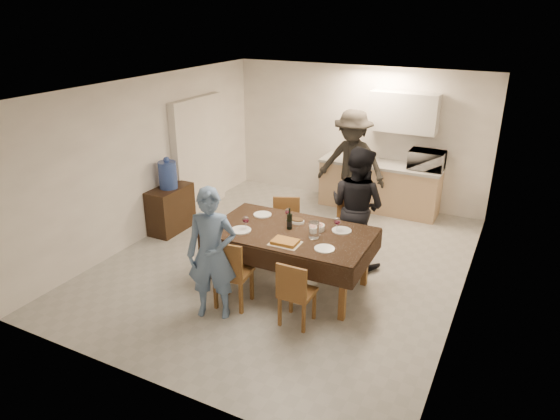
# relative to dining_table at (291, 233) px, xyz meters

# --- Properties ---
(floor) EXTENTS (5.00, 6.00, 0.02)m
(floor) POSITION_rel_dining_table_xyz_m (-0.35, 0.61, -0.79)
(floor) COLOR #A4A4A0
(floor) RESTS_ON ground
(ceiling) EXTENTS (5.00, 6.00, 0.02)m
(ceiling) POSITION_rel_dining_table_xyz_m (-0.35, 0.61, 1.81)
(ceiling) COLOR white
(ceiling) RESTS_ON wall_back
(wall_back) EXTENTS (5.00, 0.02, 2.60)m
(wall_back) POSITION_rel_dining_table_xyz_m (-0.35, 3.61, 0.51)
(wall_back) COLOR white
(wall_back) RESTS_ON floor
(wall_front) EXTENTS (5.00, 0.02, 2.60)m
(wall_front) POSITION_rel_dining_table_xyz_m (-0.35, -2.39, 0.51)
(wall_front) COLOR white
(wall_front) RESTS_ON floor
(wall_left) EXTENTS (0.02, 6.00, 2.60)m
(wall_left) POSITION_rel_dining_table_xyz_m (-2.85, 0.61, 0.51)
(wall_left) COLOR white
(wall_left) RESTS_ON floor
(wall_right) EXTENTS (0.02, 6.00, 2.60)m
(wall_right) POSITION_rel_dining_table_xyz_m (2.15, 0.61, 0.51)
(wall_right) COLOR white
(wall_right) RESTS_ON floor
(stub_partition) EXTENTS (0.15, 1.40, 2.10)m
(stub_partition) POSITION_rel_dining_table_xyz_m (-2.77, 1.81, 0.26)
(stub_partition) COLOR silver
(stub_partition) RESTS_ON floor
(kitchen_base_cabinet) EXTENTS (2.20, 0.60, 0.86)m
(kitchen_base_cabinet) POSITION_rel_dining_table_xyz_m (0.25, 3.29, -0.36)
(kitchen_base_cabinet) COLOR tan
(kitchen_base_cabinet) RESTS_ON floor
(kitchen_worktop) EXTENTS (2.24, 0.64, 0.05)m
(kitchen_worktop) POSITION_rel_dining_table_xyz_m (0.25, 3.29, 0.09)
(kitchen_worktop) COLOR #A09F9B
(kitchen_worktop) RESTS_ON kitchen_base_cabinet
(upper_cabinet) EXTENTS (1.20, 0.34, 0.70)m
(upper_cabinet) POSITION_rel_dining_table_xyz_m (0.55, 3.43, 1.06)
(upper_cabinet) COLOR silver
(upper_cabinet) RESTS_ON wall_back
(dining_table) EXTENTS (2.15, 1.28, 0.83)m
(dining_table) POSITION_rel_dining_table_xyz_m (0.00, 0.00, 0.00)
(dining_table) COLOR black
(dining_table) RESTS_ON floor
(chair_near_left) EXTENTS (0.48, 0.49, 0.51)m
(chair_near_left) POSITION_rel_dining_table_xyz_m (-0.45, -0.84, -0.21)
(chair_near_left) COLOR brown
(chair_near_left) RESTS_ON floor
(chair_near_right) EXTENTS (0.39, 0.39, 0.46)m
(chair_near_right) POSITION_rel_dining_table_xyz_m (0.45, -0.83, -0.27)
(chair_near_right) COLOR brown
(chair_near_right) RESTS_ON floor
(chair_far_left) EXTENTS (0.54, 0.56, 0.49)m
(chair_far_left) POSITION_rel_dining_table_xyz_m (-0.45, 0.66, -0.24)
(chair_far_left) COLOR brown
(chair_far_left) RESTS_ON floor
(chair_far_right) EXTENTS (0.57, 0.57, 0.56)m
(chair_far_right) POSITION_rel_dining_table_xyz_m (0.45, 0.65, -0.16)
(chair_far_right) COLOR brown
(chair_far_right) RESTS_ON floor
(console) EXTENTS (0.42, 0.83, 0.77)m
(console) POSITION_rel_dining_table_xyz_m (-2.63, 0.73, -0.41)
(console) COLOR black
(console) RESTS_ON floor
(water_jug) EXTENTS (0.30, 0.30, 0.45)m
(water_jug) POSITION_rel_dining_table_xyz_m (-2.63, 0.73, 0.21)
(water_jug) COLOR #3653A9
(water_jug) RESTS_ON console
(wine_bottle) EXTENTS (0.07, 0.07, 0.30)m
(wine_bottle) POSITION_rel_dining_table_xyz_m (-0.05, 0.05, 0.19)
(wine_bottle) COLOR black
(wine_bottle) RESTS_ON dining_table
(water_pitcher) EXTENTS (0.14, 0.14, 0.21)m
(water_pitcher) POSITION_rel_dining_table_xyz_m (0.35, -0.05, 0.14)
(water_pitcher) COLOR white
(water_pitcher) RESTS_ON dining_table
(savoury_tart) EXTENTS (0.38, 0.29, 0.05)m
(savoury_tart) POSITION_rel_dining_table_xyz_m (0.10, -0.38, 0.06)
(savoury_tart) COLOR #AC7832
(savoury_tart) RESTS_ON dining_table
(salad_bowl) EXTENTS (0.19, 0.19, 0.08)m
(salad_bowl) POSITION_rel_dining_table_xyz_m (0.30, 0.18, 0.08)
(salad_bowl) COLOR white
(salad_bowl) RESTS_ON dining_table
(mushroom_dish) EXTENTS (0.20, 0.20, 0.04)m
(mushroom_dish) POSITION_rel_dining_table_xyz_m (-0.05, 0.28, 0.06)
(mushroom_dish) COLOR white
(mushroom_dish) RESTS_ON dining_table
(wine_glass_a) EXTENTS (0.09, 0.09, 0.20)m
(wine_glass_a) POSITION_rel_dining_table_xyz_m (-0.55, -0.25, 0.14)
(wine_glass_a) COLOR white
(wine_glass_a) RESTS_ON dining_table
(wine_glass_b) EXTENTS (0.09, 0.09, 0.21)m
(wine_glass_b) POSITION_rel_dining_table_xyz_m (0.55, 0.25, 0.14)
(wine_glass_b) COLOR white
(wine_glass_b) RESTS_ON dining_table
(wine_glass_c) EXTENTS (0.08, 0.08, 0.18)m
(wine_glass_c) POSITION_rel_dining_table_xyz_m (-0.20, 0.30, 0.13)
(wine_glass_c) COLOR white
(wine_glass_c) RESTS_ON dining_table
(plate_near_left) EXTENTS (0.28, 0.28, 0.02)m
(plate_near_left) POSITION_rel_dining_table_xyz_m (-0.60, -0.30, 0.05)
(plate_near_left) COLOR white
(plate_near_left) RESTS_ON dining_table
(plate_near_right) EXTENTS (0.25, 0.25, 0.01)m
(plate_near_right) POSITION_rel_dining_table_xyz_m (0.60, -0.30, 0.05)
(plate_near_right) COLOR white
(plate_near_right) RESTS_ON dining_table
(plate_far_left) EXTENTS (0.26, 0.26, 0.01)m
(plate_far_left) POSITION_rel_dining_table_xyz_m (-0.60, 0.30, 0.05)
(plate_far_left) COLOR white
(plate_far_left) RESTS_ON dining_table
(plate_far_right) EXTENTS (0.26, 0.26, 0.02)m
(plate_far_right) POSITION_rel_dining_table_xyz_m (0.60, 0.30, 0.05)
(plate_far_right) COLOR white
(plate_far_right) RESTS_ON dining_table
(microwave) EXTENTS (0.61, 0.41, 0.34)m
(microwave) POSITION_rel_dining_table_xyz_m (1.07, 3.29, 0.29)
(microwave) COLOR silver
(microwave) RESTS_ON kitchen_worktop
(person_near) EXTENTS (0.71, 0.60, 1.67)m
(person_near) POSITION_rel_dining_table_xyz_m (-0.55, -1.05, 0.04)
(person_near) COLOR #5976A1
(person_near) RESTS_ON floor
(person_far) EXTENTS (1.02, 0.88, 1.80)m
(person_far) POSITION_rel_dining_table_xyz_m (0.55, 1.05, 0.11)
(person_far) COLOR black
(person_far) RESTS_ON floor
(person_kitchen) EXTENTS (1.25, 0.72, 1.94)m
(person_kitchen) POSITION_rel_dining_table_xyz_m (-0.16, 2.84, 0.18)
(person_kitchen) COLOR black
(person_kitchen) RESTS_ON floor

